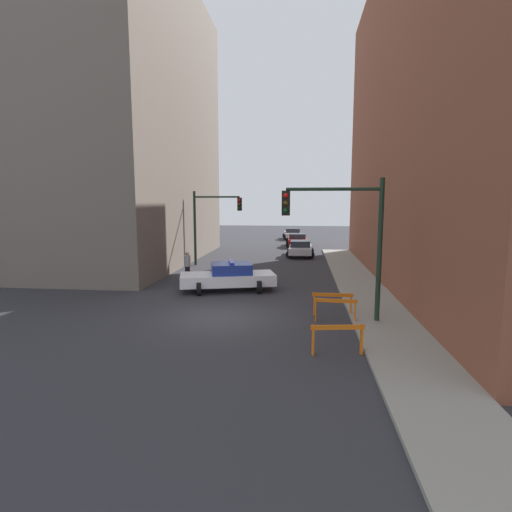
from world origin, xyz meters
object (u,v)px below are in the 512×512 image
Objects in this scene: parked_car_far at (292,234)px; pedestrian_crossing at (187,266)px; traffic_light_near at (347,228)px; barrier_mid at (335,306)px; barrier_front at (337,334)px; traffic_light_far at (210,217)px; police_car at (229,277)px; parked_car_near at (300,248)px; barrier_back at (332,300)px; parked_car_mid at (297,240)px.

pedestrian_crossing is (-5.35, -26.11, 0.19)m from parked_car_far.
barrier_mid is (-0.36, -0.06, -2.91)m from traffic_light_near.
barrier_mid is at bearing -170.00° from traffic_light_near.
barrier_front is at bearing -8.05° from pedestrian_crossing.
traffic_light_far is (-8.03, 12.72, -0.13)m from traffic_light_near.
parked_car_far is (5.30, 20.50, -2.72)m from traffic_light_far.
parked_car_far is at bearing -20.22° from police_car.
parked_car_near reaches higher than barrier_front.
traffic_light_far is at bearing 122.83° from barrier_back.
barrier_front is 3.20m from barrier_mid.
police_car is 9.32m from barrier_front.
pedestrian_crossing is at bearing -106.86° from parked_car_far.
pedestrian_crossing is (-8.08, 7.12, -2.67)m from traffic_light_near.
police_car reaches higher than barrier_back.
parked_car_near is at bearing 94.43° from barrier_back.
parked_car_near is at bearing 105.85° from pedestrian_crossing.
pedestrian_crossing is 12.82m from barrier_front.
barrier_back is (7.64, -11.84, -2.78)m from traffic_light_far.
pedestrian_crossing reaches higher than parked_car_near.
traffic_light_far is 1.04× the size of police_car.
barrier_front is (1.17, -21.34, -0.06)m from parked_car_near.
pedestrian_crossing is 10.55m from barrier_mid.
traffic_light_far is 17.86m from barrier_front.
barrier_mid is at bearing 86.54° from barrier_front.
pedestrian_crossing is at bearing 138.64° from traffic_light_near.
traffic_light_far is 3.25× the size of barrier_back.
traffic_light_far is at bearing -109.77° from parked_car_far.
barrier_front is at bearing -99.58° from traffic_light_near.
parked_car_far is 33.37m from barrier_mid.
barrier_front and barrier_mid have the same top height.
traffic_light_far reaches higher than police_car.
barrier_mid is (0.19, 3.19, 0.00)m from barrier_front.
parked_car_near is (3.55, 13.31, -0.05)m from police_car.
police_car reaches higher than barrier_front.
barrier_mid is at bearing -85.02° from parked_car_near.
traffic_light_near is 3.25× the size of barrier_back.
police_car is 13.78m from parked_car_near.
parked_car_mid reaches higher than barrier_mid.
traffic_light_near is at bearing -66.11° from barrier_back.
pedestrian_crossing reaches higher than barrier_back.
pedestrian_crossing is (-6.01, -18.20, 0.19)m from parked_car_mid.
parked_car_near is 17.26m from barrier_back.
traffic_light_far reaches higher than pedestrian_crossing.
barrier_mid is (7.73, -7.18, -0.24)m from pedestrian_crossing.
traffic_light_far is 8.72m from parked_car_near.
parked_car_near is at bearing -30.05° from police_car.
parked_car_near is 12.68m from pedestrian_crossing.
traffic_light_far is 14.19m from parked_car_mid.
barrier_back is (4.88, -3.90, -0.11)m from police_car.
traffic_light_near is 15.05m from traffic_light_far.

